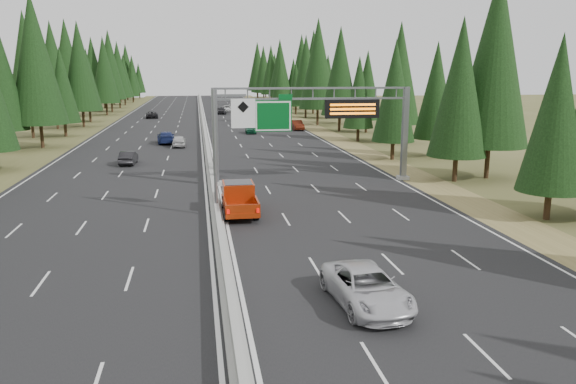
# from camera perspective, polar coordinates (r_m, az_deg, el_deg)

# --- Properties ---
(road) EXTENTS (32.00, 260.00, 0.08)m
(road) POSITION_cam_1_polar(r_m,az_deg,el_deg) (90.45, -8.53, 6.26)
(road) COLOR black
(road) RESTS_ON ground
(shoulder_right) EXTENTS (3.60, 260.00, 0.06)m
(shoulder_right) POSITION_cam_1_polar(r_m,az_deg,el_deg) (92.38, 2.64, 6.49)
(shoulder_right) COLOR olive
(shoulder_right) RESTS_ON ground
(shoulder_left) EXTENTS (3.60, 260.00, 0.06)m
(shoulder_left) POSITION_cam_1_polar(r_m,az_deg,el_deg) (91.99, -19.74, 5.77)
(shoulder_left) COLOR #4E4F25
(shoulder_left) RESTS_ON ground
(median_barrier) EXTENTS (0.70, 260.00, 0.85)m
(median_barrier) POSITION_cam_1_polar(r_m,az_deg,el_deg) (90.41, -8.54, 6.49)
(median_barrier) COLOR gray
(median_barrier) RESTS_ON road
(sign_gantry) EXTENTS (16.75, 0.98, 7.80)m
(sign_gantry) POSITION_cam_1_polar(r_m,az_deg,el_deg) (46.12, 3.33, 7.34)
(sign_gantry) COLOR slate
(sign_gantry) RESTS_ON road
(hov_sign_pole) EXTENTS (2.80, 0.50, 8.00)m
(hov_sign_pole) POSITION_cam_1_polar(r_m,az_deg,el_deg) (35.26, -6.51, 4.91)
(hov_sign_pole) COLOR slate
(hov_sign_pole) RESTS_ON road
(tree_row_right) EXTENTS (11.92, 245.20, 18.61)m
(tree_row_right) POSITION_cam_1_polar(r_m,az_deg,el_deg) (94.99, 5.02, 12.01)
(tree_row_right) COLOR black
(tree_row_right) RESTS_ON ground
(tree_row_left) EXTENTS (11.52, 243.72, 18.52)m
(tree_row_left) POSITION_cam_1_polar(r_m,az_deg,el_deg) (81.37, -24.73, 11.28)
(tree_row_left) COLOR black
(tree_row_left) RESTS_ON ground
(silver_minivan) EXTENTS (2.92, 5.51, 1.47)m
(silver_minivan) POSITION_cam_1_polar(r_m,az_deg,el_deg) (22.56, 7.96, -9.56)
(silver_minivan) COLOR silver
(silver_minivan) RESTS_ON road
(red_pickup) EXTENTS (2.09, 5.86, 1.91)m
(red_pickup) POSITION_cam_1_polar(r_m,az_deg,el_deg) (36.80, -5.02, -0.42)
(red_pickup) COLOR black
(red_pickup) RESTS_ON road
(car_ahead_green) EXTENTS (1.66, 3.87, 1.30)m
(car_ahead_green) POSITION_cam_1_polar(r_m,az_deg,el_deg) (84.27, -3.82, 6.41)
(car_ahead_green) COLOR #114E31
(car_ahead_green) RESTS_ON road
(car_ahead_dkred) EXTENTS (1.74, 4.62, 1.50)m
(car_ahead_dkred) POSITION_cam_1_polar(r_m,az_deg,el_deg) (89.10, 0.90, 6.81)
(car_ahead_dkred) COLOR #4F180B
(car_ahead_dkred) RESTS_ON road
(car_ahead_dkgrey) EXTENTS (2.01, 4.58, 1.31)m
(car_ahead_dkgrey) POSITION_cam_1_polar(r_m,az_deg,el_deg) (106.07, -3.76, 7.59)
(car_ahead_dkgrey) COLOR black
(car_ahead_dkgrey) RESTS_ON road
(car_ahead_white) EXTENTS (2.60, 5.18, 1.41)m
(car_ahead_white) POSITION_cam_1_polar(r_m,az_deg,el_deg) (130.64, -6.23, 8.42)
(car_ahead_white) COLOR silver
(car_ahead_white) RESTS_ON road
(car_ahead_far) EXTENTS (2.06, 4.66, 1.56)m
(car_ahead_far) POSITION_cam_1_polar(r_m,az_deg,el_deg) (123.52, -6.80, 8.23)
(car_ahead_far) COLOR black
(car_ahead_far) RESTS_ON road
(car_onc_near) EXTENTS (1.55, 4.04, 1.31)m
(car_onc_near) POSITION_cam_1_polar(r_m,az_deg,el_deg) (58.01, -15.91, 3.38)
(car_onc_near) COLOR black
(car_onc_near) RESTS_ON road
(car_onc_blue) EXTENTS (2.58, 5.46, 1.54)m
(car_onc_blue) POSITION_cam_1_polar(r_m,az_deg,el_deg) (73.93, -12.29, 5.45)
(car_onc_blue) COLOR navy
(car_onc_blue) RESTS_ON road
(car_onc_white) EXTENTS (1.67, 4.12, 1.40)m
(car_onc_white) POSITION_cam_1_polar(r_m,az_deg,el_deg) (70.24, -11.02, 5.11)
(car_onc_white) COLOR #B9B9B9
(car_onc_white) RESTS_ON road
(car_onc_far) EXTENTS (2.68, 5.07, 1.36)m
(car_onc_far) POSITION_cam_1_polar(r_m,az_deg,el_deg) (115.27, -13.66, 7.65)
(car_onc_far) COLOR black
(car_onc_far) RESTS_ON road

